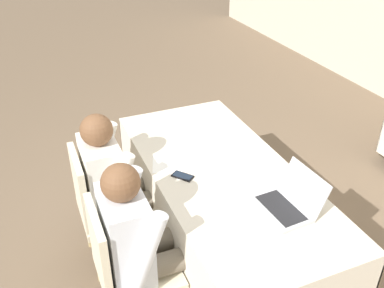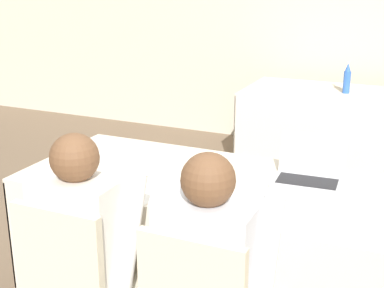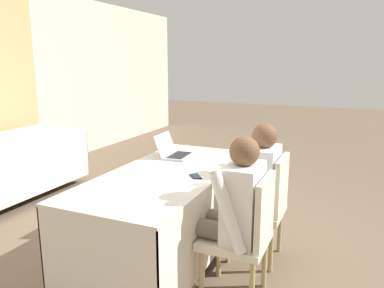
{
  "view_description": "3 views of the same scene",
  "coord_description": "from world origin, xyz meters",
  "px_view_note": "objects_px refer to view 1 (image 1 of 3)",
  "views": [
    {
      "loc": [
        1.99,
        -1.04,
        2.3
      ],
      "look_at": [
        0.0,
        -0.21,
        1.0
      ],
      "focal_mm": 40.0,
      "sensor_mm": 36.0,
      "label": 1
    },
    {
      "loc": [
        0.96,
        -2.35,
        1.76
      ],
      "look_at": [
        0.0,
        -0.21,
        1.0
      ],
      "focal_mm": 50.0,
      "sensor_mm": 36.0,
      "label": 2
    },
    {
      "loc": [
        -2.59,
        -1.35,
        1.62
      ],
      "look_at": [
        0.0,
        -0.21,
        1.0
      ],
      "focal_mm": 35.0,
      "sensor_mm": 36.0,
      "label": 3
    }
  ],
  "objects_px": {
    "laptop": "(288,202)",
    "chair_near_right": "(125,266)",
    "person_white_shirt": "(140,239)",
    "cell_phone": "(183,176)",
    "person_checkered_shirt": "(115,182)",
    "chair_near_left": "(102,205)"
  },
  "relations": [
    {
      "from": "laptop",
      "to": "chair_near_right",
      "type": "xyz_separation_m",
      "value": [
        -0.18,
        -0.91,
        -0.3
      ]
    },
    {
      "from": "person_white_shirt",
      "to": "chair_near_right",
      "type": "bearing_deg",
      "value": 90.0
    },
    {
      "from": "cell_phone",
      "to": "person_checkered_shirt",
      "type": "relative_size",
      "value": 0.13
    },
    {
      "from": "chair_near_right",
      "to": "cell_phone",
      "type": "bearing_deg",
      "value": -55.76
    },
    {
      "from": "cell_phone",
      "to": "chair_near_left",
      "type": "height_order",
      "value": "chair_near_left"
    },
    {
      "from": "laptop",
      "to": "person_checkered_shirt",
      "type": "bearing_deg",
      "value": -136.71
    },
    {
      "from": "cell_phone",
      "to": "chair_near_left",
      "type": "distance_m",
      "value": 0.6
    },
    {
      "from": "laptop",
      "to": "person_checkered_shirt",
      "type": "distance_m",
      "value": 1.11
    },
    {
      "from": "chair_near_left",
      "to": "person_white_shirt",
      "type": "distance_m",
      "value": 0.6
    },
    {
      "from": "laptop",
      "to": "chair_near_left",
      "type": "distance_m",
      "value": 1.22
    },
    {
      "from": "cell_phone",
      "to": "chair_near_left",
      "type": "xyz_separation_m",
      "value": [
        -0.25,
        -0.48,
        -0.27
      ]
    },
    {
      "from": "laptop",
      "to": "cell_phone",
      "type": "bearing_deg",
      "value": -143.39
    },
    {
      "from": "chair_near_right",
      "to": "person_checkered_shirt",
      "type": "distance_m",
      "value": 0.6
    },
    {
      "from": "chair_near_left",
      "to": "chair_near_right",
      "type": "relative_size",
      "value": 1.0
    },
    {
      "from": "chair_near_left",
      "to": "person_checkered_shirt",
      "type": "relative_size",
      "value": 0.77
    },
    {
      "from": "cell_phone",
      "to": "person_white_shirt",
      "type": "bearing_deg",
      "value": 2.09
    },
    {
      "from": "chair_near_left",
      "to": "person_white_shirt",
      "type": "xyz_separation_m",
      "value": [
        0.57,
        0.1,
        0.16
      ]
    },
    {
      "from": "chair_near_right",
      "to": "person_checkered_shirt",
      "type": "xyz_separation_m",
      "value": [
        -0.57,
        0.1,
        0.16
      ]
    },
    {
      "from": "cell_phone",
      "to": "person_white_shirt",
      "type": "distance_m",
      "value": 0.51
    },
    {
      "from": "cell_phone",
      "to": "person_checkered_shirt",
      "type": "bearing_deg",
      "value": -72.07
    },
    {
      "from": "person_checkered_shirt",
      "to": "person_white_shirt",
      "type": "height_order",
      "value": "same"
    },
    {
      "from": "laptop",
      "to": "chair_near_right",
      "type": "relative_size",
      "value": 0.39
    }
  ]
}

